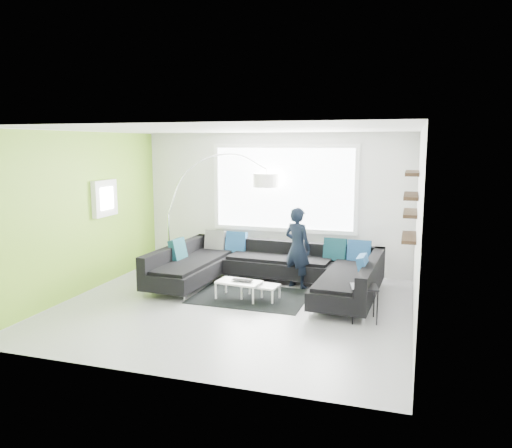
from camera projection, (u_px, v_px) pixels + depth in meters
The scene contains 9 objects.
ground at pixel (233, 307), 7.97m from camera, with size 5.50×5.50×0.00m, color gray.
room_shell at pixel (239, 193), 7.86m from camera, with size 5.54×5.04×2.82m.
sectional_sofa at pixel (267, 271), 8.80m from camera, with size 3.94×2.56×0.82m.
rug at pixel (251, 296), 8.51m from camera, with size 1.91×1.39×0.01m, color black.
coffee_table at pixel (250, 290), 8.36m from camera, with size 0.94×0.54×0.31m, color white.
arc_lamp at pixel (168, 214), 9.90m from camera, with size 2.25×0.89×2.40m, color white, non-canonical shape.
side_table at pixel (364, 304), 7.32m from camera, with size 0.38×0.38×0.52m, color black.
person at pixel (298, 248), 8.97m from camera, with size 0.63×0.54×1.47m, color black.
laptop at pixel (241, 281), 8.28m from camera, with size 0.36×0.23×0.03m, color black.
Camera 1 is at (2.64, -7.19, 2.59)m, focal length 35.00 mm.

